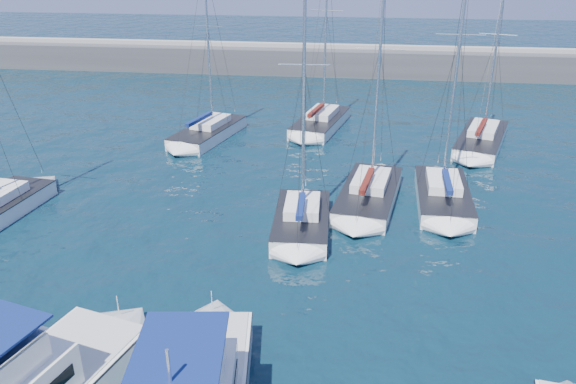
# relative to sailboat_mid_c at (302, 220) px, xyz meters

# --- Properties ---
(ground) EXTENTS (220.00, 220.00, 0.00)m
(ground) POSITION_rel_sailboat_mid_c_xyz_m (-1.99, -10.21, -0.54)
(ground) COLOR black
(ground) RESTS_ON ground
(breakwater) EXTENTS (160.00, 6.00, 4.45)m
(breakwater) POSITION_rel_sailboat_mid_c_xyz_m (-1.99, 41.79, 0.51)
(breakwater) COLOR #424244
(breakwater) RESTS_ON ground
(sailboat_mid_c) EXTENTS (3.25, 6.75, 14.36)m
(sailboat_mid_c) POSITION_rel_sailboat_mid_c_xyz_m (0.00, 0.00, 0.00)
(sailboat_mid_c) COLOR white
(sailboat_mid_c) RESTS_ON ground
(sailboat_mid_d) EXTENTS (4.43, 8.54, 14.64)m
(sailboat_mid_d) POSITION_rel_sailboat_mid_c_xyz_m (3.71, 4.11, -0.02)
(sailboat_mid_d) COLOR silver
(sailboat_mid_d) RESTS_ON ground
(sailboat_mid_e) EXTENTS (3.34, 7.65, 15.97)m
(sailboat_mid_e) POSITION_rel_sailboat_mid_c_xyz_m (8.17, 4.50, 0.01)
(sailboat_mid_e) COLOR white
(sailboat_mid_e) RESTS_ON ground
(sailboat_back_a) EXTENTS (4.97, 8.64, 14.00)m
(sailboat_back_a) POSITION_rel_sailboat_mid_c_xyz_m (-9.23, 15.01, -0.03)
(sailboat_back_a) COLOR silver
(sailboat_back_a) RESTS_ON ground
(sailboat_back_b) EXTENTS (4.90, 8.90, 15.43)m
(sailboat_back_b) POSITION_rel_sailboat_mid_c_xyz_m (-0.35, 18.91, -0.01)
(sailboat_back_b) COLOR silver
(sailboat_back_b) RESTS_ON ground
(sailboat_back_c) EXTENTS (5.69, 9.53, 13.41)m
(sailboat_back_c) POSITION_rel_sailboat_mid_c_xyz_m (12.50, 15.87, -0.04)
(sailboat_back_c) COLOR white
(sailboat_back_c) RESTS_ON ground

